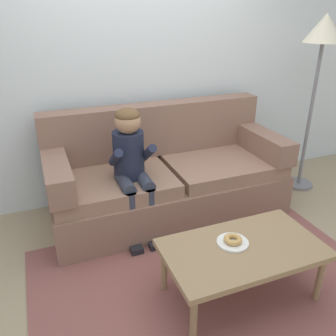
{
  "coord_description": "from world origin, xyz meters",
  "views": [
    {
      "loc": [
        -1.0,
        -1.93,
        1.82
      ],
      "look_at": [
        -0.06,
        0.45,
        0.65
      ],
      "focal_mm": 37.68,
      "sensor_mm": 36.0,
      "label": 1
    }
  ],
  "objects_px": {
    "couch": "(166,178)",
    "donut": "(233,239)",
    "person_child": "(132,161)",
    "floor_lamp": "(322,44)",
    "coffee_table": "(243,252)",
    "toy_controller": "(267,232)"
  },
  "relations": [
    {
      "from": "toy_controller",
      "to": "floor_lamp",
      "type": "distance_m",
      "value": 1.86
    },
    {
      "from": "toy_controller",
      "to": "floor_lamp",
      "type": "xyz_separation_m",
      "value": [
        0.9,
        0.67,
        1.48
      ]
    },
    {
      "from": "coffee_table",
      "to": "donut",
      "type": "distance_m",
      "value": 0.1
    },
    {
      "from": "person_child",
      "to": "coffee_table",
      "type": "bearing_deg",
      "value": -66.38
    },
    {
      "from": "couch",
      "to": "donut",
      "type": "height_order",
      "value": "couch"
    },
    {
      "from": "couch",
      "to": "donut",
      "type": "bearing_deg",
      "value": -89.46
    },
    {
      "from": "donut",
      "to": "floor_lamp",
      "type": "distance_m",
      "value": 2.2
    },
    {
      "from": "couch",
      "to": "floor_lamp",
      "type": "xyz_separation_m",
      "value": [
        1.57,
        -0.05,
        1.15
      ]
    },
    {
      "from": "toy_controller",
      "to": "couch",
      "type": "bearing_deg",
      "value": 146.04
    },
    {
      "from": "couch",
      "to": "coffee_table",
      "type": "xyz_separation_m",
      "value": [
        0.06,
        -1.23,
        0.01
      ]
    },
    {
      "from": "coffee_table",
      "to": "toy_controller",
      "type": "distance_m",
      "value": 0.87
    },
    {
      "from": "couch",
      "to": "person_child",
      "type": "xyz_separation_m",
      "value": [
        -0.39,
        -0.21,
        0.32
      ]
    },
    {
      "from": "couch",
      "to": "coffee_table",
      "type": "height_order",
      "value": "couch"
    },
    {
      "from": "donut",
      "to": "coffee_table",
      "type": "bearing_deg",
      "value": -51.05
    },
    {
      "from": "coffee_table",
      "to": "donut",
      "type": "bearing_deg",
      "value": 128.95
    },
    {
      "from": "toy_controller",
      "to": "floor_lamp",
      "type": "bearing_deg",
      "value": 49.37
    },
    {
      "from": "person_child",
      "to": "floor_lamp",
      "type": "xyz_separation_m",
      "value": [
        1.96,
        0.17,
        0.83
      ]
    },
    {
      "from": "couch",
      "to": "toy_controller",
      "type": "relative_size",
      "value": 9.54
    },
    {
      "from": "couch",
      "to": "donut",
      "type": "distance_m",
      "value": 1.18
    },
    {
      "from": "couch",
      "to": "toy_controller",
      "type": "bearing_deg",
      "value": -46.88
    },
    {
      "from": "couch",
      "to": "coffee_table",
      "type": "relative_size",
      "value": 2.07
    },
    {
      "from": "coffee_table",
      "to": "floor_lamp",
      "type": "distance_m",
      "value": 2.24
    }
  ]
}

